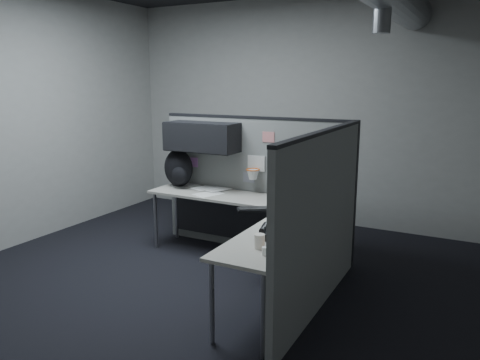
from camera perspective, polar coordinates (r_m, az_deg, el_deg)
The scene contains 12 objects.
room at distance 4.05m, azimuth 2.08°, elevation 12.84°, with size 5.62×5.62×3.22m.
partition_back at distance 5.61m, azimuth -0.01°, elevation 1.33°, with size 2.44×0.42×1.63m.
partition_right at distance 4.22m, azimuth 9.89°, elevation -4.93°, with size 0.07×2.23×1.63m.
desk at distance 5.06m, azimuth 1.20°, elevation -4.33°, with size 2.31×2.11×0.73m.
monitor at distance 4.91m, azimuth 8.08°, elevation -0.36°, with size 0.60×0.60×0.51m.
keyboard at distance 4.79m, azimuth 2.07°, elevation -3.60°, with size 0.41×0.34×0.04m.
mouse at distance 4.48m, azimuth 6.25°, elevation -4.80°, with size 0.27×0.25×0.05m.
phone at distance 4.00m, azimuth 3.78°, elevation -6.51°, with size 0.25×0.26×0.10m.
bottles at distance 3.64m, azimuth 3.93°, elevation -8.42°, with size 0.15×0.17×0.09m.
cup at distance 3.75m, azimuth 2.40°, elevation -7.47°, with size 0.08×0.08×0.12m, color silver.
papers at distance 5.75m, azimuth -4.41°, elevation -1.09°, with size 0.81×0.63×0.01m.
backpack at distance 5.89m, azimuth -7.50°, elevation 1.37°, with size 0.45×0.41×0.47m.
Camera 1 is at (2.31, -3.64, 2.04)m, focal length 35.00 mm.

